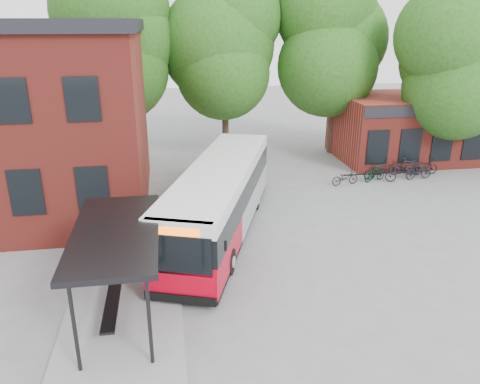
{
  "coord_description": "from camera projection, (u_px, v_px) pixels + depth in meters",
  "views": [
    {
      "loc": [
        -2.93,
        -13.42,
        8.44
      ],
      "look_at": [
        -0.14,
        3.84,
        2.0
      ],
      "focal_mm": 35.0,
      "sensor_mm": 36.0,
      "label": 1
    }
  ],
  "objects": [
    {
      "name": "city_bus",
      "position": [
        220.0,
        200.0,
        19.3
      ],
      "size": [
        6.16,
        11.66,
        2.92
      ],
      "primitive_type": null,
      "rotation": [
        0.0,
        0.0,
        -0.34
      ],
      "color": "#BF0017",
      "rests_on": "ground"
    },
    {
      "name": "bicycle_6",
      "position": [
        421.0,
        166.0,
        27.04
      ],
      "size": [
        1.96,
        0.86,
        1.0
      ],
      "primitive_type": "imported",
      "rotation": [
        0.0,
        0.0,
        1.47
      ],
      "color": "black",
      "rests_on": "ground"
    },
    {
      "name": "bicycle_5",
      "position": [
        408.0,
        167.0,
        26.99
      ],
      "size": [
        1.69,
        1.01,
        0.98
      ],
      "primitive_type": "imported",
      "rotation": [
        0.0,
        0.0,
        1.21
      ],
      "color": "black",
      "rests_on": "ground"
    },
    {
      "name": "bicycle_2",
      "position": [
        380.0,
        173.0,
        25.97
      ],
      "size": [
        1.84,
        1.28,
        0.92
      ],
      "primitive_type": "imported",
      "rotation": [
        0.0,
        0.0,
        1.14
      ],
      "color": "black",
      "rests_on": "ground"
    },
    {
      "name": "bicycle_0",
      "position": [
        345.0,
        178.0,
        25.34
      ],
      "size": [
        1.65,
        0.84,
        0.83
      ],
      "primitive_type": "imported",
      "rotation": [
        0.0,
        0.0,
        1.76
      ],
      "color": "black",
      "rests_on": "ground"
    },
    {
      "name": "ground",
      "position": [
        262.0,
        286.0,
        15.78
      ],
      "size": [
        100.0,
        100.0,
        0.0
      ],
      "primitive_type": "plane",
      "color": "slate"
    },
    {
      "name": "bicycle_4",
      "position": [
        385.0,
        168.0,
        26.96
      ],
      "size": [
        1.73,
        0.92,
        0.87
      ],
      "primitive_type": "imported",
      "rotation": [
        0.0,
        0.0,
        1.35
      ],
      "color": "black",
      "rests_on": "ground"
    },
    {
      "name": "bicycle_1",
      "position": [
        375.0,
        173.0,
        25.89
      ],
      "size": [
        1.57,
        0.95,
        0.91
      ],
      "primitive_type": "imported",
      "rotation": [
        0.0,
        0.0,
        1.94
      ],
      "color": "black",
      "rests_on": "ground"
    },
    {
      "name": "bike_rail",
      "position": [
        387.0,
        176.0,
        26.37
      ],
      "size": [
        5.2,
        0.1,
        0.38
      ],
      "primitive_type": null,
      "color": "black",
      "rests_on": "ground"
    },
    {
      "name": "tree_3",
      "position": [
        440.0,
        89.0,
        27.24
      ],
      "size": [
        7.04,
        7.04,
        9.28
      ],
      "primitive_type": null,
      "color": "#1E4C14",
      "rests_on": "ground"
    },
    {
      "name": "tree_0",
      "position": [
        110.0,
        73.0,
        27.8
      ],
      "size": [
        7.92,
        7.92,
        11.0
      ],
      "primitive_type": null,
      "color": "#1E4C14",
      "rests_on": "ground"
    },
    {
      "name": "tree_1",
      "position": [
        225.0,
        74.0,
        29.88
      ],
      "size": [
        7.92,
        7.92,
        10.4
      ],
      "primitive_type": null,
      "color": "#1E4C14",
      "rests_on": "ground"
    },
    {
      "name": "tree_2",
      "position": [
        335.0,
        69.0,
        29.9
      ],
      "size": [
        7.92,
        7.92,
        11.0
      ],
      "primitive_type": null,
      "color": "#1E4C14",
      "rests_on": "ground"
    },
    {
      "name": "shop_row",
      "position": [
        445.0,
        126.0,
        30.31
      ],
      "size": [
        14.0,
        6.2,
        4.0
      ],
      "primitive_type": null,
      "color": "maroon",
      "rests_on": "ground"
    },
    {
      "name": "bicycle_7",
      "position": [
        419.0,
        171.0,
        26.2
      ],
      "size": [
        1.65,
        0.61,
        0.97
      ],
      "primitive_type": "imported",
      "rotation": [
        0.0,
        0.0,
        1.67
      ],
      "color": "black",
      "rests_on": "ground"
    },
    {
      "name": "bus_shelter",
      "position": [
        120.0,
        274.0,
        13.68
      ],
      "size": [
        3.6,
        7.0,
        2.9
      ],
      "primitive_type": null,
      "color": "black",
      "rests_on": "ground"
    }
  ]
}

